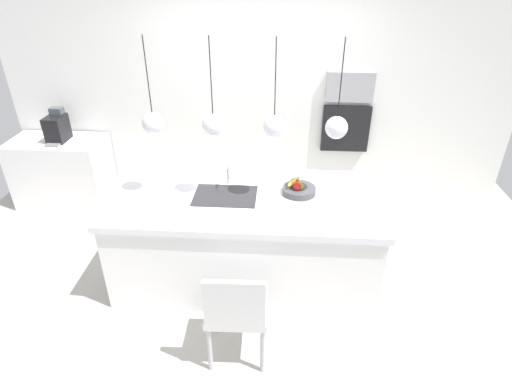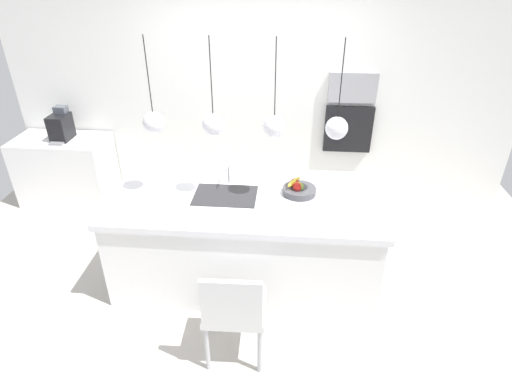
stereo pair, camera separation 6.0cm
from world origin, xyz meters
The scene contains 15 objects.
floor centered at (0.00, 0.00, 0.00)m, with size 6.60×6.60×0.00m, color #BCB7AD.
back_wall centered at (0.00, 1.65, 1.30)m, with size 6.00×0.10×2.60m, color white.
kitchen_island centered at (0.00, 0.00, 0.45)m, with size 2.40×1.14×0.89m.
sink_basin centered at (-0.18, 0.00, 0.89)m, with size 0.56×0.40×0.02m, color #2D2D30.
faucet centered at (-0.18, 0.21, 1.03)m, with size 0.02×0.17×0.22m.
fruit_bowl centered at (0.47, 0.09, 0.94)m, with size 0.30×0.30×0.14m.
side_counter centered at (-2.40, 1.28, 0.42)m, with size 1.10×0.60×0.83m, color white.
coffee_machine centered at (-2.34, 1.28, 0.99)m, with size 0.20×0.35×0.38m.
microwave centered at (1.07, 1.58, 1.46)m, with size 0.54×0.08×0.34m, color #9E9EA3.
oven centered at (1.07, 1.58, 0.96)m, with size 0.56×0.08×0.56m, color black.
chair_near centered at (0.02, -0.98, 0.51)m, with size 0.46×0.44×0.89m.
pendant_light_left centered at (-0.75, 0.00, 1.56)m, with size 0.18×0.18×0.78m.
pendant_light_center_left centered at (-0.25, 0.00, 1.56)m, with size 0.18×0.18×0.78m.
pendant_light_center_right centered at (0.25, 0.00, 1.56)m, with size 0.18×0.18×0.78m.
pendant_light_right centered at (0.75, 0.00, 1.56)m, with size 0.18×0.18×0.78m.
Camera 2 is at (0.38, -3.21, 2.77)m, focal length 29.44 mm.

